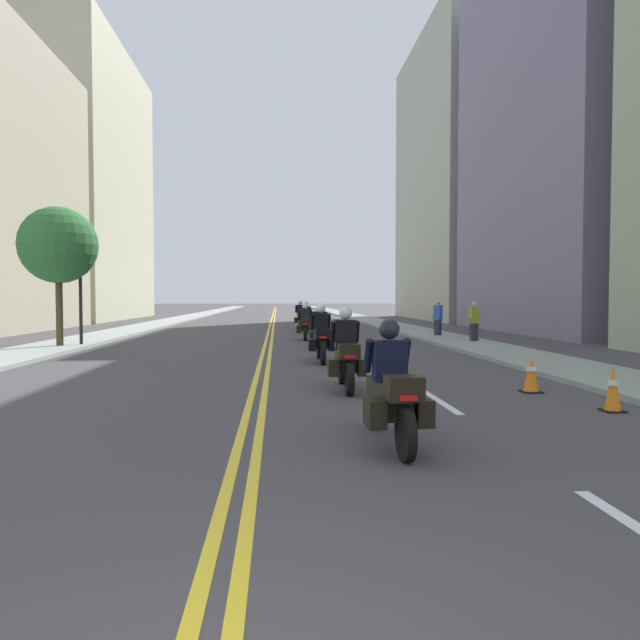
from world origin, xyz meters
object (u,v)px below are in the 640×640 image
(traffic_cone_2, at_px, (613,389))
(traffic_cone_1, at_px, (531,374))
(motorcycle_6, at_px, (300,317))
(motorcycle_2, at_px, (321,339))
(motorcycle_4, at_px, (305,325))
(motorcycle_1, at_px, (346,357))
(pedestrian_2, at_px, (474,322))
(motorcycle_3, at_px, (319,331))
(street_tree_0, at_px, (58,246))
(motorcycle_0, at_px, (391,393))
(motorcycle_5, at_px, (306,320))
(pedestrian_0, at_px, (438,318))
(traffic_light_near, at_px, (80,258))

(traffic_cone_2, bearing_deg, traffic_cone_1, 103.81)
(traffic_cone_2, bearing_deg, motorcycle_6, 98.84)
(motorcycle_2, distance_m, motorcycle_4, 8.72)
(motorcycle_1, height_order, pedestrian_2, pedestrian_2)
(motorcycle_3, xyz_separation_m, street_tree_0, (-9.30, 0.54, 3.05))
(motorcycle_0, height_order, motorcycle_3, motorcycle_3)
(motorcycle_2, relative_size, traffic_cone_2, 3.16)
(motorcycle_4, xyz_separation_m, motorcycle_5, (0.25, 5.01, 0.02))
(motorcycle_6, height_order, pedestrian_2, pedestrian_2)
(motorcycle_4, xyz_separation_m, traffic_cone_1, (3.67, -14.32, -0.28))
(motorcycle_5, bearing_deg, traffic_cone_1, -79.86)
(motorcycle_2, bearing_deg, pedestrian_2, 43.34)
(traffic_cone_1, xyz_separation_m, pedestrian_2, (2.90, 11.69, 0.52))
(traffic_cone_2, bearing_deg, motorcycle_5, 100.39)
(motorcycle_3, bearing_deg, motorcycle_5, 91.53)
(motorcycle_3, distance_m, motorcycle_4, 4.29)
(motorcycle_0, xyz_separation_m, motorcycle_4, (-0.18, 18.14, -0.01))
(street_tree_0, bearing_deg, motorcycle_3, -3.34)
(motorcycle_0, xyz_separation_m, pedestrian_0, (5.93, 19.09, 0.24))
(motorcycle_2, xyz_separation_m, traffic_light_near, (-8.46, 5.51, 2.63))
(motorcycle_6, xyz_separation_m, street_tree_0, (-9.15, -13.22, 3.01))
(pedestrian_0, xyz_separation_m, street_tree_0, (-15.12, -4.69, 2.80))
(motorcycle_5, height_order, motorcycle_6, motorcycle_6)
(traffic_light_near, bearing_deg, street_tree_0, -137.32)
(street_tree_0, bearing_deg, pedestrian_2, 4.07)
(traffic_cone_1, height_order, traffic_cone_2, traffic_cone_2)
(motorcycle_2, distance_m, traffic_cone_2, 8.61)
(street_tree_0, bearing_deg, traffic_cone_2, -43.61)
(traffic_light_near, bearing_deg, pedestrian_0, 15.96)
(motorcycle_0, distance_m, pedestrian_0, 20.00)
(traffic_cone_1, xyz_separation_m, street_tree_0, (-12.68, 10.58, 3.33))
(motorcycle_6, bearing_deg, traffic_cone_1, -82.92)
(pedestrian_2, bearing_deg, motorcycle_1, 43.76)
(motorcycle_0, bearing_deg, motorcycle_4, 88.15)
(pedestrian_0, bearing_deg, motorcycle_2, 114.96)
(pedestrian_2, bearing_deg, traffic_light_near, -14.08)
(motorcycle_6, bearing_deg, traffic_cone_2, -82.51)
(motorcycle_5, relative_size, traffic_cone_2, 2.99)
(motorcycle_5, distance_m, pedestrian_0, 7.14)
(motorcycle_0, relative_size, motorcycle_6, 1.04)
(pedestrian_0, bearing_deg, pedestrian_2, 154.44)
(motorcycle_0, height_order, pedestrian_2, pedestrian_2)
(motorcycle_4, height_order, street_tree_0, street_tree_0)
(traffic_cone_1, xyz_separation_m, traffic_light_near, (-12.10, 11.11, 2.94))
(motorcycle_3, relative_size, motorcycle_4, 1.00)
(motorcycle_3, relative_size, traffic_cone_1, 3.04)
(pedestrian_0, bearing_deg, street_tree_0, 74.38)
(motorcycle_2, bearing_deg, traffic_cone_2, -60.96)
(motorcycle_0, distance_m, motorcycle_6, 27.62)
(motorcycle_3, height_order, motorcycle_6, motorcycle_6)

